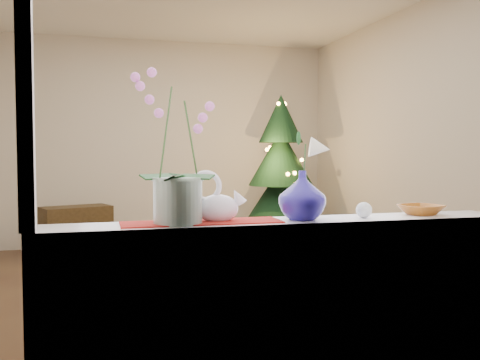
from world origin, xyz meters
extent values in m
plane|color=#341E15|center=(0.00, 0.00, 0.00)|extent=(5.00, 5.00, 0.00)
cube|color=beige|center=(0.00, 2.50, 1.35)|extent=(4.50, 0.10, 2.70)
cube|color=beige|center=(0.00, -2.50, 1.35)|extent=(4.50, 0.10, 2.70)
cube|color=beige|center=(2.25, 0.00, 1.35)|extent=(0.10, 5.00, 2.70)
cube|color=white|center=(0.00, -2.46, 0.44)|extent=(2.20, 0.08, 0.88)
cube|color=white|center=(0.00, -2.37, 0.90)|extent=(2.20, 0.26, 0.04)
cube|color=maroon|center=(-0.38, -2.37, 0.92)|extent=(0.70, 0.20, 0.01)
imported|color=navy|center=(0.08, -2.38, 1.05)|extent=(0.28, 0.28, 0.26)
sphere|color=silver|center=(0.39, -2.39, 0.96)|extent=(0.08, 0.08, 0.07)
imported|color=#8E4D15|center=(0.72, -2.35, 0.94)|extent=(0.21, 0.21, 0.04)
cube|color=black|center=(-1.07, 1.94, 0.29)|extent=(0.87, 0.64, 0.59)
camera|label=1|loc=(-0.82, -4.65, 1.23)|focal=40.00mm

